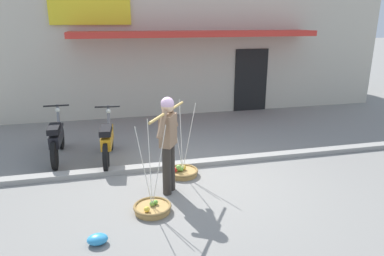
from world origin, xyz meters
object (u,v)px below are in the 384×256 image
at_px(fruit_basket_left_side, 152,207).
at_px(plastic_litter_bag, 97,239).
at_px(motorcycle_nearest_shop, 57,139).
at_px(motorcycle_second_in_row, 108,140).
at_px(fruit_basket_right_side, 182,171).
at_px(fruit_vendor, 168,139).

distance_m(fruit_basket_left_side, plastic_litter_bag, 1.06).
relative_size(motorcycle_nearest_shop, motorcycle_second_in_row, 1.00).
xyz_separation_m(fruit_basket_right_side, motorcycle_nearest_shop, (-2.43, 1.47, 0.37)).
distance_m(fruit_basket_left_side, fruit_basket_right_side, 1.43).
distance_m(motorcycle_nearest_shop, motorcycle_second_in_row, 1.12).
height_order(fruit_basket_left_side, fruit_basket_right_side, same).
distance_m(fruit_basket_right_side, plastic_litter_bag, 2.45).
height_order(fruit_basket_right_side, plastic_litter_bag, fruit_basket_right_side).
bearing_deg(fruit_basket_left_side, motorcycle_nearest_shop, 122.01).
bearing_deg(motorcycle_nearest_shop, fruit_basket_right_side, -31.24).
xyz_separation_m(motorcycle_second_in_row, plastic_litter_bag, (-0.20, -2.98, -0.38)).
bearing_deg(fruit_vendor, motorcycle_nearest_shop, 134.69).
height_order(fruit_basket_right_side, motorcycle_second_in_row, fruit_basket_right_side).
height_order(fruit_vendor, fruit_basket_right_side, fruit_vendor).
relative_size(fruit_vendor, fruit_basket_left_side, 1.17).
xyz_separation_m(fruit_basket_left_side, motorcycle_nearest_shop, (-1.68, 2.69, 0.38)).
bearing_deg(plastic_litter_bag, motorcycle_second_in_row, 86.13).
bearing_deg(motorcycle_second_in_row, plastic_litter_bag, -93.87).
height_order(motorcycle_nearest_shop, plastic_litter_bag, motorcycle_nearest_shop).
bearing_deg(fruit_basket_left_side, fruit_vendor, 58.32).
xyz_separation_m(fruit_basket_right_side, motorcycle_second_in_row, (-1.37, 1.11, 0.37)).
bearing_deg(motorcycle_nearest_shop, motorcycle_second_in_row, -19.11).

